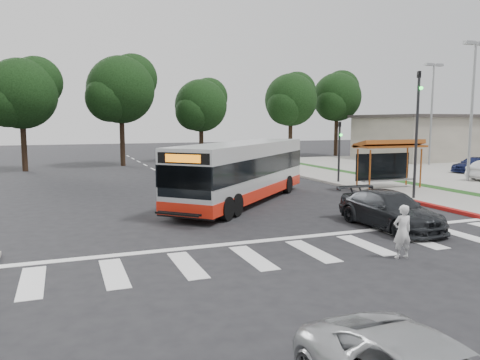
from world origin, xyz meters
name	(u,v)px	position (x,y,z in m)	size (l,w,h in m)	color
ground	(251,220)	(0.00, 0.00, 0.00)	(140.00, 140.00, 0.00)	black
sidewalk_east	(361,182)	(11.00, 8.00, 0.06)	(4.00, 40.00, 0.12)	gray
curb_east	(335,184)	(9.00, 8.00, 0.07)	(0.30, 40.00, 0.15)	#9E9991
curb_east_red	(458,212)	(9.00, -2.00, 0.08)	(0.32, 6.00, 0.15)	maroon
parking_lot	(475,172)	(23.00, 10.00, 0.05)	(18.00, 36.00, 0.10)	gray
commercial_building	(433,138)	(30.00, 22.00, 2.20)	(14.00, 10.00, 4.40)	#A9A08D
building_roof_cap	(434,116)	(30.00, 22.00, 4.55)	(14.60, 10.60, 0.30)	#383330
crosswalk_ladder	(312,251)	(0.00, -5.00, 0.01)	(18.00, 2.60, 0.01)	silver
bus_shelter	(389,150)	(10.80, 5.10, 2.35)	(4.20, 1.60, 2.86)	#934718
traffic_signal_ne_tall	(417,124)	(9.60, 1.49, 3.88)	(0.18, 0.37, 6.50)	black
traffic_signal_ne_short	(339,145)	(9.60, 8.49, 2.48)	(0.18, 0.37, 4.00)	black
lot_light_front	(473,92)	(18.00, 6.00, 5.91)	(1.90, 0.35, 9.01)	gray
lot_light_mid	(432,100)	(24.00, 16.00, 5.91)	(1.90, 0.35, 9.01)	gray
tree_ne_a	(291,99)	(16.08, 28.06, 6.39)	(6.16, 5.74, 9.30)	black
tree_ne_b	(337,96)	(23.08, 30.06, 6.92)	(6.16, 5.74, 10.02)	black
tree_north_a	(122,89)	(-1.92, 26.07, 6.92)	(6.60, 6.15, 10.17)	black
tree_north_b	(201,105)	(6.07, 28.06, 5.66)	(5.72, 5.33, 8.43)	black
tree_north_c	(22,93)	(-9.92, 24.06, 6.29)	(6.16, 5.74, 9.30)	black
transit_bus	(243,173)	(1.20, 4.12, 1.49)	(2.49, 11.50, 2.97)	silver
pedestrian	(402,232)	(2.09, -6.58, 0.80)	(0.58, 0.38, 1.60)	silver
dark_sedan	(390,210)	(4.35, -3.21, 0.69)	(1.94, 4.77, 1.38)	#212327
parked_car_3	(474,165)	(22.63, 9.82, 0.68)	(1.62, 3.97, 1.15)	#141B46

